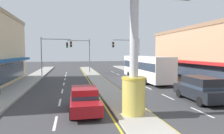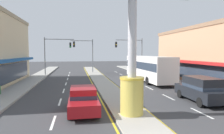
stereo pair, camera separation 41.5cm
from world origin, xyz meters
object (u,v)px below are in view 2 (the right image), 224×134
traffic_light_right_side (132,50)px  traffic_light_median_far (84,50)px  traffic_light_left_side (56,49)px  bus_far_right_lane (148,67)px  suv_near_left_lane (201,89)px  sedan_near_right_lane (83,99)px  district_sign (132,41)px

traffic_light_right_side → traffic_light_median_far: (-8.03, 3.29, -0.05)m
traffic_light_left_side → bus_far_right_lane: 15.17m
bus_far_right_lane → suv_near_left_lane: bearing=-90.0°
traffic_light_left_side → suv_near_left_lane: (12.39, -19.54, -3.26)m
suv_near_left_lane → sedan_near_right_lane: bearing=-174.9°
traffic_light_right_side → sedan_near_right_lane: (-9.09, -20.20, -3.46)m
district_sign → bus_far_right_lane: 14.89m
traffic_light_left_side → traffic_light_right_side: same height
traffic_light_left_side → traffic_light_median_far: 5.62m
traffic_light_left_side → traffic_light_right_side: 12.68m
district_sign → suv_near_left_lane: 7.30m
sedan_near_right_lane → traffic_light_left_side: bearing=100.0°
traffic_light_median_far → district_sign: bearing=-86.1°
suv_near_left_lane → traffic_light_median_far: bearing=108.8°
traffic_light_left_side → suv_near_left_lane: size_ratio=1.32×
traffic_light_median_far → suv_near_left_lane: bearing=-71.2°
bus_far_right_lane → suv_near_left_lane: bus_far_right_lane is taller
district_sign → sedan_near_right_lane: 4.76m
traffic_light_median_far → sedan_near_right_lane: bearing=-92.6°
district_sign → traffic_light_right_side: (6.34, 21.67, -0.14)m
sedan_near_right_lane → bus_far_right_lane: bus_far_right_lane is taller
traffic_light_median_far → bus_far_right_lane: (7.75, -11.60, -2.33)m
district_sign → sedan_near_right_lane: (-2.75, 1.48, -3.59)m
traffic_light_median_far → bus_far_right_lane: 14.14m
traffic_light_left_side → traffic_light_median_far: size_ratio=1.00×
district_sign → traffic_light_left_side: bearing=106.2°
traffic_light_right_side → sedan_near_right_lane: size_ratio=1.44×
district_sign → traffic_light_median_far: district_sign is taller
traffic_light_left_side → bus_far_right_lane: (12.39, -8.43, -2.38)m
district_sign → sedan_near_right_lane: size_ratio=1.97×
district_sign → traffic_light_right_side: bearing=73.7°
traffic_light_median_far → traffic_light_left_side: bearing=-145.7°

